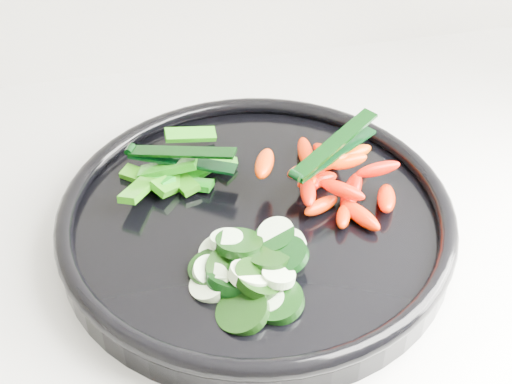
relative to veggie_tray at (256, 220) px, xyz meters
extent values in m
cube|color=silver|center=(0.12, 0.03, -0.04)|extent=(2.02, 0.62, 0.03)
cylinder|color=black|center=(0.00, 0.00, -0.01)|extent=(0.44, 0.44, 0.02)
torus|color=black|center=(0.00, 0.00, 0.01)|extent=(0.45, 0.45, 0.02)
cylinder|color=black|center=(-0.04, -0.11, 0.01)|extent=(0.06, 0.06, 0.03)
cylinder|color=beige|center=(-0.03, -0.10, 0.01)|extent=(0.05, 0.05, 0.02)
cylinder|color=black|center=(-0.04, -0.08, 0.01)|extent=(0.06, 0.06, 0.03)
cylinder|color=beige|center=(-0.04, -0.07, 0.01)|extent=(0.04, 0.04, 0.02)
cylinder|color=black|center=(-0.04, -0.07, 0.01)|extent=(0.06, 0.06, 0.03)
cylinder|color=beige|center=(-0.06, -0.07, 0.01)|extent=(0.04, 0.04, 0.02)
cylinder|color=black|center=(-0.01, -0.11, 0.01)|extent=(0.06, 0.06, 0.02)
cylinder|color=beige|center=(-0.02, -0.11, 0.01)|extent=(0.04, 0.04, 0.02)
cylinder|color=black|center=(-0.03, -0.05, 0.01)|extent=(0.06, 0.06, 0.02)
cylinder|color=beige|center=(-0.04, -0.04, 0.01)|extent=(0.05, 0.05, 0.02)
cylinder|color=black|center=(-0.05, -0.06, 0.01)|extent=(0.06, 0.06, 0.02)
cylinder|color=#DDFBC9|center=(-0.04, -0.07, 0.01)|extent=(0.04, 0.04, 0.01)
cylinder|color=black|center=(-0.04, -0.08, 0.01)|extent=(0.06, 0.06, 0.02)
cylinder|color=beige|center=(-0.04, -0.07, 0.01)|extent=(0.04, 0.04, 0.01)
cylinder|color=black|center=(-0.04, -0.07, 0.01)|extent=(0.05, 0.05, 0.03)
cylinder|color=#B3D0A6|center=(-0.06, -0.08, 0.01)|extent=(0.04, 0.04, 0.02)
cylinder|color=black|center=(0.01, -0.07, 0.02)|extent=(0.05, 0.05, 0.03)
cylinder|color=#E0F9C7|center=(0.02, -0.06, 0.02)|extent=(0.03, 0.03, 0.02)
cylinder|color=black|center=(-0.03, -0.05, 0.02)|extent=(0.06, 0.06, 0.02)
cylinder|color=#CBEDBE|center=(-0.04, -0.04, 0.02)|extent=(0.03, 0.03, 0.01)
cylinder|color=black|center=(-0.02, -0.09, 0.02)|extent=(0.05, 0.06, 0.03)
cylinder|color=#DFF7C5|center=(-0.03, -0.09, 0.02)|extent=(0.04, 0.04, 0.03)
cylinder|color=black|center=(0.01, -0.05, 0.02)|extent=(0.04, 0.04, 0.02)
cylinder|color=#D9F1C0|center=(0.01, -0.04, 0.02)|extent=(0.05, 0.05, 0.02)
cylinder|color=black|center=(0.00, -0.07, 0.02)|extent=(0.04, 0.04, 0.02)
cylinder|color=#DDF1C1|center=(0.00, -0.09, 0.02)|extent=(0.04, 0.04, 0.01)
ellipsoid|color=red|center=(0.10, 0.00, 0.01)|extent=(0.04, 0.05, 0.03)
ellipsoid|color=#FA3600|center=(0.06, -0.01, 0.01)|extent=(0.04, 0.03, 0.02)
ellipsoid|color=#FF2100|center=(0.09, -0.03, 0.01)|extent=(0.04, 0.05, 0.02)
ellipsoid|color=#FD0F00|center=(0.06, 0.03, 0.01)|extent=(0.02, 0.05, 0.03)
ellipsoid|color=#F42600|center=(0.13, -0.01, 0.01)|extent=(0.03, 0.06, 0.03)
ellipsoid|color=red|center=(0.07, 0.04, 0.01)|extent=(0.03, 0.05, 0.02)
ellipsoid|color=red|center=(0.08, -0.03, 0.01)|extent=(0.03, 0.04, 0.02)
ellipsoid|color=#F31500|center=(0.07, 0.03, 0.01)|extent=(0.05, 0.03, 0.02)
ellipsoid|color=red|center=(0.09, 0.07, 0.01)|extent=(0.03, 0.05, 0.02)
ellipsoid|color=#FF3600|center=(0.07, 0.07, 0.01)|extent=(0.02, 0.05, 0.02)
ellipsoid|color=#F81300|center=(0.05, 0.00, 0.03)|extent=(0.03, 0.05, 0.02)
ellipsoid|color=#FA2700|center=(0.10, 0.06, 0.03)|extent=(0.02, 0.05, 0.02)
ellipsoid|color=red|center=(0.06, 0.02, 0.03)|extent=(0.01, 0.04, 0.02)
ellipsoid|color=#F11A00|center=(0.08, -0.01, 0.03)|extent=(0.04, 0.04, 0.02)
ellipsoid|color=red|center=(0.06, 0.03, 0.03)|extent=(0.05, 0.03, 0.03)
ellipsoid|color=#FF4900|center=(0.11, 0.05, 0.03)|extent=(0.04, 0.03, 0.02)
ellipsoid|color=#DE4B00|center=(0.07, 0.02, 0.04)|extent=(0.05, 0.02, 0.03)
ellipsoid|color=#FA4400|center=(0.02, 0.03, 0.04)|extent=(0.04, 0.05, 0.02)
ellipsoid|color=#F25B00|center=(0.09, 0.02, 0.04)|extent=(0.04, 0.02, 0.02)
ellipsoid|color=#FF1500|center=(0.12, 0.00, 0.04)|extent=(0.04, 0.01, 0.02)
cube|color=#17720A|center=(-0.06, 0.06, 0.01)|extent=(0.03, 0.06, 0.02)
cube|color=#28750B|center=(-0.06, 0.06, 0.01)|extent=(0.06, 0.06, 0.03)
cube|color=#22750B|center=(-0.03, 0.09, 0.01)|extent=(0.05, 0.05, 0.02)
cube|color=#0E710A|center=(-0.05, 0.06, 0.01)|extent=(0.04, 0.04, 0.01)
cube|color=#0B6209|center=(-0.05, 0.07, 0.01)|extent=(0.06, 0.04, 0.02)
cube|color=#1A690A|center=(-0.10, 0.08, 0.01)|extent=(0.05, 0.04, 0.01)
cube|color=#0B740F|center=(-0.09, 0.07, 0.01)|extent=(0.05, 0.06, 0.02)
cube|color=#09600A|center=(-0.07, 0.07, 0.02)|extent=(0.06, 0.04, 0.03)
cube|color=#196709|center=(-0.11, 0.05, 0.02)|extent=(0.04, 0.05, 0.02)
cube|color=#26750B|center=(-0.04, 0.12, 0.02)|extent=(0.05, 0.02, 0.02)
cylinder|color=black|center=(0.04, -0.01, 0.05)|extent=(0.01, 0.01, 0.01)
cube|color=black|center=(0.08, 0.02, 0.05)|extent=(0.10, 0.07, 0.00)
cube|color=black|center=(0.08, 0.02, 0.06)|extent=(0.10, 0.07, 0.02)
cylinder|color=black|center=(-0.11, 0.10, 0.03)|extent=(0.01, 0.01, 0.01)
cube|color=black|center=(-0.06, 0.07, 0.02)|extent=(0.11, 0.06, 0.00)
cube|color=black|center=(-0.06, 0.07, 0.04)|extent=(0.10, 0.06, 0.02)
camera|label=1|loc=(-0.11, -0.48, 0.46)|focal=50.00mm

